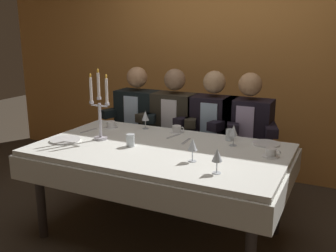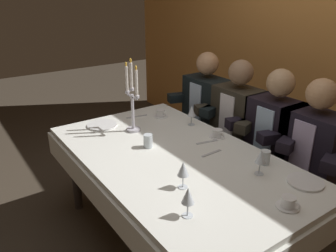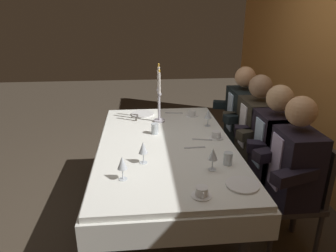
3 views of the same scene
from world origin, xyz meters
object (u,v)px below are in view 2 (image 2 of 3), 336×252
object	(u,v)px
water_tumbler_0	(265,157)
coffee_cup_0	(218,134)
wine_glass_3	(183,169)
candelabra	(132,103)
dinner_plate_0	(102,125)
seated_diner_1	(238,117)
seated_diner_3	(313,147)
wine_glass_1	(261,157)
wine_glass_2	(192,111)
seated_diner_0	(206,104)
seated_diner_2	(275,132)
dining_table	(174,171)
dinner_plate_1	(305,182)
wine_glass_0	(188,196)
coffee_cup_1	(161,114)
water_tumbler_1	(148,141)
coffee_cup_2	(288,203)

from	to	relation	value
water_tumbler_0	coffee_cup_0	xyz separation A→B (m)	(-0.48, 0.04, -0.02)
wine_glass_3	coffee_cup_0	size ratio (longest dim) A/B	1.24
candelabra	dinner_plate_0	size ratio (longest dim) A/B	2.37
seated_diner_1	seated_diner_3	distance (m)	0.74
wine_glass_1	water_tumbler_0	world-z (taller)	wine_glass_1
wine_glass_2	wine_glass_3	world-z (taller)	same
dinner_plate_0	wine_glass_1	world-z (taller)	wine_glass_1
candelabra	dinner_plate_0	world-z (taller)	candelabra
dinner_plate_0	seated_diner_0	distance (m)	1.07
wine_glass_2	water_tumbler_0	world-z (taller)	wine_glass_2
seated_diner_1	seated_diner_2	distance (m)	0.40
dining_table	dinner_plate_1	size ratio (longest dim) A/B	9.23
wine_glass_1	water_tumbler_0	size ratio (longest dim) A/B	1.77
wine_glass_2	seated_diner_1	distance (m)	0.48
seated_diner_3	wine_glass_2	bearing A→B (deg)	-151.03
dinner_plate_0	seated_diner_2	size ratio (longest dim) A/B	0.20
wine_glass_1	wine_glass_0	bearing A→B (deg)	-83.11
water_tumbler_0	coffee_cup_1	world-z (taller)	water_tumbler_0
water_tumbler_1	wine_glass_2	bearing A→B (deg)	106.59
coffee_cup_2	dinner_plate_0	bearing A→B (deg)	-168.30
dinner_plate_0	dinner_plate_1	xyz separation A→B (m)	(1.48, 0.60, 0.00)
seated_diner_0	seated_diner_1	distance (m)	0.42
wine_glass_1	water_tumbler_1	xyz separation A→B (m)	(-0.70, -0.36, -0.07)
dining_table	coffee_cup_1	bearing A→B (deg)	153.50
water_tumbler_1	seated_diner_0	world-z (taller)	seated_diner_0
candelabra	wine_glass_3	bearing A→B (deg)	-11.14
coffee_cup_1	seated_diner_0	world-z (taller)	seated_diner_0
dining_table	candelabra	distance (m)	0.64
dinner_plate_1	wine_glass_1	bearing A→B (deg)	-147.79
coffee_cup_1	seated_diner_2	distance (m)	0.96
dinner_plate_1	seated_diner_3	world-z (taller)	seated_diner_3
dinner_plate_0	seated_diner_1	bearing A→B (deg)	65.78
coffee_cup_0	coffee_cup_2	xyz separation A→B (m)	(0.86, -0.30, 0.00)
dinner_plate_0	coffee_cup_0	distance (m)	0.94
wine_glass_1	seated_diner_1	bearing A→B (deg)	141.89
candelabra	dinner_plate_1	bearing A→B (deg)	19.46
dinner_plate_0	coffee_cup_0	size ratio (longest dim) A/B	1.84
coffee_cup_0	seated_diner_0	world-z (taller)	seated_diner_0
wine_glass_2	seated_diner_0	distance (m)	0.58
wine_glass_3	seated_diner_1	distance (m)	1.25
dinner_plate_1	wine_glass_1	size ratio (longest dim) A/B	1.28
seated_diner_3	coffee_cup_2	bearing A→B (deg)	-64.79
coffee_cup_1	seated_diner_0	distance (m)	0.56
seated_diner_0	seated_diner_1	bearing A→B (deg)	0.00
dinner_plate_1	seated_diner_2	size ratio (longest dim) A/B	0.17
wine_glass_1	dinner_plate_0	bearing A→B (deg)	-159.80
dinner_plate_1	wine_glass_1	xyz separation A→B (m)	(-0.22, -0.14, 0.11)
candelabra	coffee_cup_0	xyz separation A→B (m)	(0.47, 0.46, -0.21)
wine_glass_2	seated_diner_0	xyz separation A→B (m)	(-0.34, 0.45, -0.12)
candelabra	coffee_cup_1	xyz separation A→B (m)	(-0.14, 0.35, -0.21)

